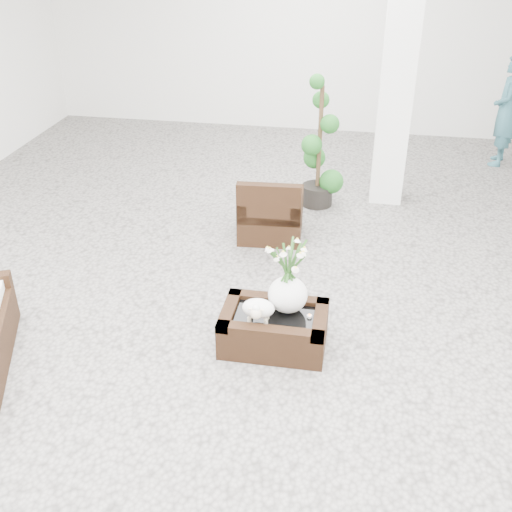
# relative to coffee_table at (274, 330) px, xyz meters

# --- Properties ---
(ground) EXTENTS (11.00, 11.00, 0.00)m
(ground) POSITION_rel_coffee_table_xyz_m (-0.24, 0.55, -0.16)
(ground) COLOR gray
(ground) RESTS_ON ground
(column) EXTENTS (0.40, 0.40, 3.50)m
(column) POSITION_rel_coffee_table_xyz_m (0.96, 3.35, 1.59)
(column) COLOR white
(column) RESTS_ON ground
(coffee_table) EXTENTS (0.90, 0.60, 0.31)m
(coffee_table) POSITION_rel_coffee_table_xyz_m (0.00, 0.00, 0.00)
(coffee_table) COLOR #341E0F
(coffee_table) RESTS_ON ground
(sheep_figurine) EXTENTS (0.28, 0.23, 0.21)m
(sheep_figurine) POSITION_rel_coffee_table_xyz_m (-0.12, -0.10, 0.26)
(sheep_figurine) COLOR white
(sheep_figurine) RESTS_ON coffee_table
(planter_narcissus) EXTENTS (0.44, 0.44, 0.80)m
(planter_narcissus) POSITION_rel_coffee_table_xyz_m (0.10, 0.10, 0.56)
(planter_narcissus) COLOR white
(planter_narcissus) RESTS_ON coffee_table
(tealight) EXTENTS (0.04, 0.04, 0.03)m
(tealight) POSITION_rel_coffee_table_xyz_m (0.30, 0.02, 0.17)
(tealight) COLOR white
(tealight) RESTS_ON coffee_table
(armchair) EXTENTS (0.75, 0.72, 0.75)m
(armchair) POSITION_rel_coffee_table_xyz_m (-0.35, 2.05, 0.22)
(armchair) COLOR #341E0F
(armchair) RESTS_ON ground
(topiary) EXTENTS (0.44, 0.44, 1.63)m
(topiary) POSITION_rel_coffee_table_xyz_m (0.10, 3.00, 0.66)
(topiary) COLOR #1A501A
(topiary) RESTS_ON ground
(shopper) EXTENTS (0.50, 0.65, 1.59)m
(shopper) POSITION_rel_coffee_table_xyz_m (2.60, 4.93, 0.64)
(shopper) COLOR #346774
(shopper) RESTS_ON ground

